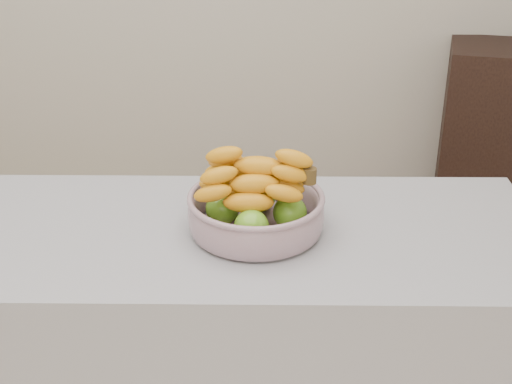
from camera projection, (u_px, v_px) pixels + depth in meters
counter at (134, 378)px, 1.87m from camera, size 2.00×0.60×0.90m
cabinet at (495, 140)px, 3.37m from camera, size 0.58×0.50×0.90m
fruit_bowl at (256, 207)px, 1.65m from camera, size 0.32×0.32×0.19m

